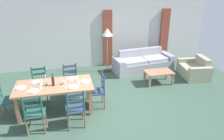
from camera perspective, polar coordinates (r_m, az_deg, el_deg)
name	(u,v)px	position (r m, az deg, el deg)	size (l,w,h in m)	color
ground_plane	(107,108)	(5.80, -1.25, -10.08)	(9.60, 9.60, 0.02)	#3A5546
wall_far	(90,33)	(8.35, -5.97, 10.00)	(9.60, 0.16, 2.70)	silver
curtain_panel_left	(108,39)	(8.38, -1.17, 8.39)	(0.35, 0.08, 2.20)	brown
curtain_panel_right	(164,36)	(9.15, 13.89, 8.93)	(0.35, 0.08, 2.20)	brown
dining_table	(54,88)	(5.52, -15.28, -4.67)	(1.90, 0.96, 0.75)	#AC7856
dining_chair_near_left	(35,113)	(4.97, -20.11, -10.93)	(0.42, 0.40, 0.96)	#24554C
dining_chair_near_right	(75,109)	(4.91, -9.82, -10.22)	(0.45, 0.43, 0.96)	#2B4457
dining_chair_far_left	(40,84)	(6.30, -18.91, -3.53)	(0.43, 0.41, 0.96)	#22534D
dining_chair_far_right	(71,81)	(6.28, -11.00, -2.81)	(0.45, 0.43, 0.96)	navy
dining_chair_head_west	(5,99)	(5.82, -26.82, -7.02)	(0.41, 0.43, 0.96)	#235547
dining_chair_head_east	(99,90)	(5.62, -3.57, -5.50)	(0.41, 0.43, 0.96)	navy
dinner_plate_near_left	(34,91)	(5.30, -20.31, -5.29)	(0.24, 0.24, 0.02)	white
fork_near_left	(27,92)	(5.33, -21.90, -5.46)	(0.02, 0.17, 0.01)	silver
dinner_plate_near_right	(73,87)	(5.24, -10.53, -4.53)	(0.24, 0.24, 0.02)	white
fork_near_right	(66,88)	(5.24, -12.17, -4.73)	(0.02, 0.17, 0.01)	silver
dinner_plate_far_left	(36,82)	(5.75, -19.78, -3.05)	(0.24, 0.24, 0.02)	white
fork_far_left	(30,83)	(5.78, -21.25, -3.22)	(0.02, 0.17, 0.01)	silver
dinner_plate_far_right	(72,79)	(5.69, -10.80, -2.33)	(0.24, 0.24, 0.02)	white
fork_far_right	(66,79)	(5.70, -12.30, -2.51)	(0.02, 0.17, 0.01)	silver
dinner_plate_head_west	(21,88)	(5.58, -23.39, -4.37)	(0.24, 0.24, 0.02)	white
fork_head_west	(14,88)	(5.62, -24.88, -4.52)	(0.02, 0.17, 0.01)	silver
dinner_plate_head_east	(85,81)	(5.48, -7.23, -3.09)	(0.24, 0.24, 0.02)	white
fork_head_east	(79,82)	(5.48, -8.79, -3.28)	(0.02, 0.17, 0.01)	silver
wine_bottle	(53,81)	(5.39, -15.60, -2.94)	(0.07, 0.07, 0.32)	#471919
wine_glass_near_left	(40,84)	(5.35, -18.77, -3.60)	(0.06, 0.06, 0.16)	white
wine_glass_near_right	(77,81)	(5.30, -9.30, -2.91)	(0.06, 0.06, 0.16)	white
wine_glass_far_left	(41,80)	(5.58, -18.56, -2.50)	(0.06, 0.06, 0.16)	white
wine_glass_far_right	(77,76)	(5.57, -9.47, -1.66)	(0.06, 0.06, 0.16)	white
coffee_cup_primary	(64,82)	(5.45, -12.74, -3.22)	(0.07, 0.07, 0.09)	silver
candle_tall	(46,82)	(5.48, -17.33, -3.08)	(0.05, 0.05, 0.30)	#998C66
candle_short	(62,83)	(5.42, -13.32, -3.40)	(0.05, 0.05, 0.18)	#998C66
couch	(143,63)	(8.17, 8.29, 1.89)	(2.37, 1.10, 0.80)	#9D9CA7
coffee_table	(159,73)	(7.15, 12.50, -0.86)	(0.90, 0.56, 0.42)	#AC7856
armchair_upholstered	(195,70)	(8.12, 21.53, 0.06)	(0.94, 1.25, 0.72)	#AAA78B
standing_lamp	(107,35)	(7.66, -1.31, 9.49)	(0.40, 0.40, 1.64)	#332D28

